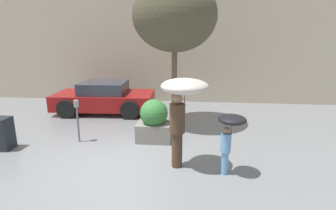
% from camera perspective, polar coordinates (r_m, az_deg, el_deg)
% --- Properties ---
extents(ground_plane, '(40.00, 40.00, 0.00)m').
position_cam_1_polar(ground_plane, '(6.83, -9.24, -11.79)').
color(ground_plane, slate).
extents(building_facade, '(18.00, 0.30, 6.00)m').
position_cam_1_polar(building_facade, '(12.50, -2.04, 14.55)').
color(building_facade, '#B7A88E').
rests_on(building_facade, ground).
extents(planter_box, '(1.02, 0.82, 1.26)m').
position_cam_1_polar(planter_box, '(7.74, -3.05, -3.51)').
color(planter_box, gray).
rests_on(planter_box, ground).
extents(person_adult, '(1.06, 1.06, 2.13)m').
position_cam_1_polar(person_adult, '(5.86, 3.16, 1.37)').
color(person_adult, '#473323').
rests_on(person_adult, ground).
extents(person_child, '(0.61, 0.61, 1.40)m').
position_cam_1_polar(person_child, '(5.85, 13.30, -5.30)').
color(person_child, '#669ED1').
rests_on(person_child, ground).
extents(parked_car_near, '(4.01, 2.19, 1.26)m').
position_cam_1_polar(parked_car_near, '(11.01, -13.64, 1.54)').
color(parked_car_near, maroon).
rests_on(parked_car_near, ground).
extents(street_tree, '(2.72, 2.72, 4.83)m').
position_cam_1_polar(street_tree, '(8.84, 1.47, 18.80)').
color(street_tree, brown).
rests_on(street_tree, ground).
extents(parking_meter, '(0.14, 0.14, 1.27)m').
position_cam_1_polar(parking_meter, '(7.99, -19.21, -1.49)').
color(parking_meter, '#595B60').
rests_on(parking_meter, ground).
extents(newspaper_box, '(0.50, 0.44, 0.90)m').
position_cam_1_polar(newspaper_box, '(8.53, -32.47, -5.25)').
color(newspaper_box, '#1E2328').
rests_on(newspaper_box, ground).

